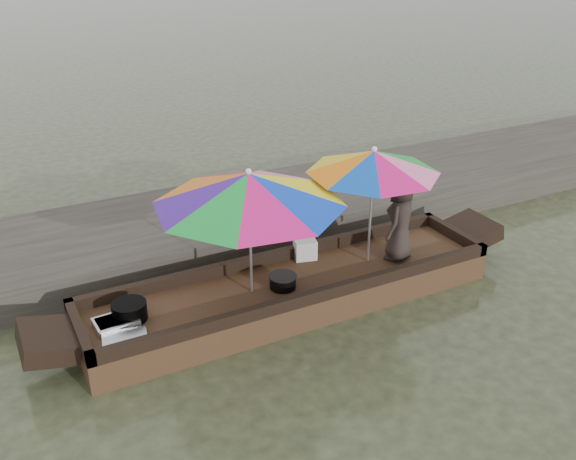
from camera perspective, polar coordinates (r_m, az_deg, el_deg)
name	(u,v)px	position (r m, az deg, el deg)	size (l,w,h in m)	color
water	(292,305)	(8.07, 0.33, -6.69)	(80.00, 80.00, 0.00)	#2B311F
dock	(224,222)	(9.72, -5.74, 0.74)	(22.00, 2.20, 0.50)	#2D2B26
boat_hull	(292,293)	(7.98, 0.33, -5.63)	(5.19, 1.20, 0.35)	#3C2312
cooking_pot	(129,311)	(7.33, -13.92, -7.01)	(0.39, 0.39, 0.20)	black
tray_crayfish	(116,323)	(7.28, -15.05, -7.96)	(0.46, 0.32, 0.09)	silver
tray_scallop	(125,339)	(7.01, -14.30, -9.41)	(0.46, 0.32, 0.06)	silver
charcoal_grill	(283,282)	(7.72, -0.46, -4.65)	(0.32, 0.32, 0.15)	black
supply_bag	(305,249)	(8.36, 1.53, -1.70)	(0.28, 0.22, 0.26)	silver
vendor	(401,219)	(8.29, 9.97, 1.00)	(0.55, 0.36, 1.13)	#2A221E
umbrella_bow	(250,233)	(7.32, -3.39, -0.26)	(2.20, 2.20, 1.55)	pink
umbrella_stern	(371,206)	(8.07, 7.39, 2.11)	(1.65, 1.65, 1.55)	red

